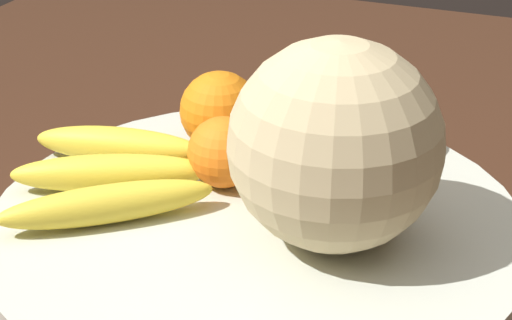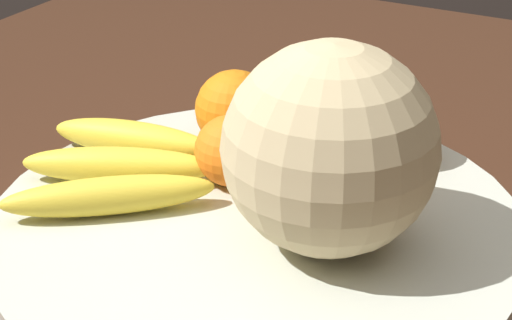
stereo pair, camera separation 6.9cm
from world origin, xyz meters
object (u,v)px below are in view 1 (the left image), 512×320
(melon, at_px, (335,145))
(orange_front_left, at_px, (220,111))
(orange_mid_center, at_px, (223,152))
(orange_back_left, at_px, (326,133))
(orange_front_right, at_px, (383,120))
(fruit_bowl, at_px, (256,221))
(banana_bunch, at_px, (115,172))

(melon, xyz_separation_m, orange_front_left, (0.12, 0.15, -0.04))
(orange_mid_center, relative_size, orange_back_left, 0.85)
(orange_front_left, distance_m, orange_front_right, 0.15)
(fruit_bowl, xyz_separation_m, banana_bunch, (-0.01, 0.13, 0.02))
(orange_mid_center, bearing_deg, melon, -113.28)
(fruit_bowl, bearing_deg, orange_back_left, -17.25)
(orange_front_left, height_order, orange_back_left, orange_front_left)
(orange_front_left, xyz_separation_m, orange_mid_center, (-0.07, -0.03, -0.01))
(fruit_bowl, distance_m, melon, 0.11)
(fruit_bowl, relative_size, banana_bunch, 2.17)
(banana_bunch, bearing_deg, orange_front_left, -138.83)
(fruit_bowl, distance_m, orange_front_right, 0.17)
(fruit_bowl, relative_size, orange_front_left, 5.88)
(melon, height_order, orange_mid_center, melon)
(fruit_bowl, height_order, orange_mid_center, orange_mid_center)
(orange_front_left, bearing_deg, orange_front_right, -71.93)
(banana_bunch, relative_size, orange_back_left, 2.78)
(melon, bearing_deg, orange_mid_center, 66.72)
(fruit_bowl, height_order, melon, melon)
(banana_bunch, bearing_deg, orange_back_left, -171.58)
(orange_mid_center, height_order, orange_back_left, orange_back_left)
(banana_bunch, xyz_separation_m, orange_front_left, (0.11, -0.05, 0.02))
(orange_back_left, bearing_deg, banana_bunch, 123.23)
(melon, bearing_deg, orange_back_left, 20.32)
(orange_back_left, bearing_deg, orange_front_left, 85.51)
(banana_bunch, distance_m, orange_front_left, 0.12)
(orange_mid_center, xyz_separation_m, orange_back_left, (0.06, -0.07, 0.01))
(banana_bunch, height_order, orange_back_left, orange_back_left)
(orange_front_left, bearing_deg, melon, -128.10)
(fruit_bowl, xyz_separation_m, orange_mid_center, (0.04, 0.05, 0.04))
(orange_front_right, bearing_deg, orange_front_left, 108.07)
(orange_front_right, bearing_deg, fruit_bowl, 155.92)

